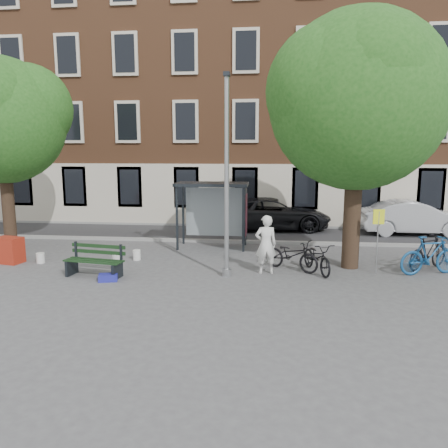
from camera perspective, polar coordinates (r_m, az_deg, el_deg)
ground at (r=13.71m, az=0.34°, el=-6.84°), size 90.00×90.00×0.00m
road at (r=20.50m, az=2.37°, el=-1.30°), size 40.00×4.00×0.01m
curb_near at (r=18.53m, az=1.94°, el=-2.30°), size 40.00×0.25×0.12m
curb_far at (r=22.45m, az=2.72°, el=-0.20°), size 40.00×0.25×0.12m
building_row at (r=26.30m, az=3.41°, el=16.40°), size 30.00×8.00×14.00m
lamppost at (r=13.20m, az=0.35°, el=4.83°), size 0.28×0.35×6.11m
tree_right at (r=14.81m, az=17.24°, el=15.91°), size 5.76×5.60×8.20m
bus_shelter at (r=17.41m, az=-0.25°, el=3.13°), size 2.85×1.45×2.62m
painter at (r=13.87m, az=5.49°, el=-2.68°), size 0.76×0.57×1.88m
bench at (r=14.21m, az=-16.51°, el=-4.81°), size 1.94×0.89×0.96m
bike_a at (r=14.44m, az=8.80°, el=-4.00°), size 2.00×1.64×1.03m
bike_b at (r=15.21m, az=25.31°, el=-3.71°), size 2.15×1.21×1.25m
bike_c at (r=14.32m, az=12.07°, el=-4.27°), size 1.25×2.01×1.00m
bike_d at (r=15.83m, az=25.11°, el=-3.32°), size 1.88×1.66×1.18m
car_dark at (r=21.70m, az=6.36°, el=1.35°), size 5.88×3.15×1.57m
car_silver at (r=22.07m, az=23.53°, el=0.76°), size 4.84×1.80×1.58m
red_stand at (r=16.95m, az=-26.30°, el=-3.08°), size 1.00×0.76×0.90m
blue_crate at (r=13.68m, az=-14.90°, el=-6.77°), size 0.64×0.53×0.20m
bucket_a at (r=16.52m, az=-22.85°, el=-4.11°), size 0.31×0.31×0.36m
bucket_b at (r=15.97m, az=-11.33°, el=-3.99°), size 0.30×0.30×0.36m
bucket_c at (r=15.47m, az=-13.90°, el=-4.52°), size 0.36×0.36×0.36m
notice_sign at (r=14.46m, az=19.50°, el=-0.30°), size 0.36×0.08×2.07m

